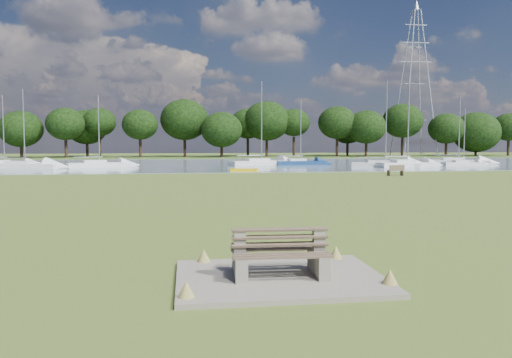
{
  "coord_description": "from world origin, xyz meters",
  "views": [
    {
      "loc": [
        -1.88,
        -23.91,
        2.83
      ],
      "look_at": [
        1.2,
        -2.0,
        1.21
      ],
      "focal_mm": 35.0,
      "sensor_mm": 36.0,
      "label": 1
    }
  ],
  "objects": [
    {
      "name": "river",
      "position": [
        0.0,
        42.0,
        0.0
      ],
      "size": [
        220.0,
        40.0,
        0.1
      ],
      "primitive_type": "cube",
      "color": "slate",
      "rests_on": "ground"
    },
    {
      "name": "sailboat_0",
      "position": [
        22.7,
        29.12,
        0.58
      ],
      "size": [
        7.12,
        2.83,
        9.97
      ],
      "rotation": [
        0.0,
        0.0,
        0.13
      ],
      "color": "silver",
      "rests_on": "river"
    },
    {
      "name": "kayak",
      "position": [
        3.7,
        24.0,
        0.18
      ],
      "size": [
        2.73,
        1.47,
        0.27
      ],
      "primitive_type": "cube",
      "rotation": [
        0.0,
        0.0,
        -0.33
      ],
      "color": "yellow",
      "rests_on": "river"
    },
    {
      "name": "sailboat_1",
      "position": [
        31.03,
        31.74,
        0.46
      ],
      "size": [
        5.07,
        1.7,
        6.84
      ],
      "rotation": [
        0.0,
        0.0,
        -0.06
      ],
      "color": "silver",
      "rests_on": "river"
    },
    {
      "name": "sailboat_6",
      "position": [
        -11.58,
        33.85,
        0.54
      ],
      "size": [
        7.12,
        4.29,
        8.05
      ],
      "rotation": [
        0.0,
        0.0,
        0.37
      ],
      "color": "silver",
      "rests_on": "river"
    },
    {
      "name": "sailboat_4",
      "position": [
        12.15,
        36.61,
        0.52
      ],
      "size": [
        6.31,
        2.15,
        7.95
      ],
      "rotation": [
        0.0,
        0.0,
        0.07
      ],
      "color": "navy",
      "rests_on": "river"
    },
    {
      "name": "sailboat_2",
      "position": [
        20.63,
        30.42,
        0.49
      ],
      "size": [
        7.72,
        4.89,
        9.74
      ],
      "rotation": [
        0.0,
        0.0,
        -0.41
      ],
      "color": "silver",
      "rests_on": "river"
    },
    {
      "name": "tree_line",
      "position": [
        -2.26,
        68.0,
        6.03
      ],
      "size": [
        137.5,
        8.36,
        10.12
      ],
      "color": "black",
      "rests_on": "far_bank"
    },
    {
      "name": "riverbank_bench",
      "position": [
        15.8,
        16.33,
        0.46
      ],
      "size": [
        1.55,
        0.7,
        0.92
      ],
      "rotation": [
        0.0,
        0.0,
        0.18
      ],
      "color": "brown",
      "rests_on": "ground"
    },
    {
      "name": "far_bank",
      "position": [
        0.0,
        72.0,
        0.0
      ],
      "size": [
        220.0,
        20.0,
        0.4
      ],
      "primitive_type": "cube",
      "color": "#4C6626",
      "rests_on": "ground"
    },
    {
      "name": "sailboat_8",
      "position": [
        7.23,
        36.59,
        0.55
      ],
      "size": [
        8.4,
        4.65,
        10.16
      ],
      "rotation": [
        0.0,
        0.0,
        0.31
      ],
      "color": "silver",
      "rests_on": "river"
    },
    {
      "name": "pylon",
      "position": [
        42.93,
        70.0,
        19.06
      ],
      "size": [
        6.77,
        4.75,
        30.37
      ],
      "color": "#9DA2AE",
      "rests_on": "far_bank"
    },
    {
      "name": "sailboat_5",
      "position": [
        33.12,
        36.56,
        0.53
      ],
      "size": [
        7.64,
        4.92,
        9.0
      ],
      "rotation": [
        0.0,
        0.0,
        -0.42
      ],
      "color": "silver",
      "rests_on": "river"
    },
    {
      "name": "concrete_pad",
      "position": [
        0.0,
        -14.0,
        0.05
      ],
      "size": [
        4.2,
        3.2,
        0.1
      ],
      "primitive_type": "cube",
      "color": "gray",
      "rests_on": "ground"
    },
    {
      "name": "ground",
      "position": [
        0.0,
        0.0,
        0.0
      ],
      "size": [
        220.0,
        220.0,
        0.0
      ],
      "primitive_type": "plane",
      "color": "olive"
    },
    {
      "name": "bench_pair",
      "position": [
        -0.0,
        -14.0,
        0.53
      ],
      "size": [
        2.0,
        1.23,
        1.06
      ],
      "rotation": [
        0.0,
        0.0,
        -0.04
      ],
      "color": "gray",
      "rests_on": "concrete_pad"
    },
    {
      "name": "sailboat_3",
      "position": [
        -22.46,
        36.3,
        0.52
      ],
      "size": [
        6.79,
        3.79,
        8.11
      ],
      "rotation": [
        0.0,
        0.0,
        0.32
      ],
      "color": "silver",
      "rests_on": "river"
    },
    {
      "name": "sailboat_9",
      "position": [
        -19.24,
        32.97,
        0.51
      ],
      "size": [
        7.86,
        4.02,
        8.51
      ],
      "rotation": [
        0.0,
        0.0,
        -0.26
      ],
      "color": "silver",
      "rests_on": "river"
    }
  ]
}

